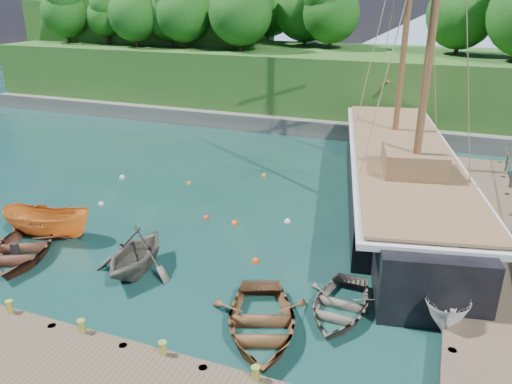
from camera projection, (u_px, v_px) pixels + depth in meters
ground at (186, 276)px, 20.43m from camera, size 160.00×160.00×0.00m
dock_east at (485, 239)px, 22.53m from camera, size 3.20×24.00×1.10m
bollard_0 at (14, 326)px, 17.33m from camera, size 0.26×0.26×0.45m
bollard_1 at (85, 347)px, 16.34m from camera, size 0.26×0.26×0.45m
bollard_2 at (165, 370)px, 15.34m from camera, size 0.26×0.26×0.45m
rowboat_0 at (23, 256)px, 21.94m from camera, size 5.40×6.03×1.03m
rowboat_1 at (137, 271)px, 20.77m from camera, size 3.65×4.15×2.07m
rowboat_2 at (260, 332)px, 17.05m from camera, size 5.07×5.87×1.02m
rowboat_3 at (339, 313)px, 18.08m from camera, size 3.07×4.20×0.85m
motorboat_orange at (50, 237)px, 23.69m from camera, size 4.66×2.34×1.72m
cabin_boat_white at (445, 313)px, 18.03m from camera, size 1.72×4.41×1.69m
schooner at (400, 179)px, 27.46m from camera, size 9.95×29.58×22.29m
mooring_buoy_0 at (101, 205)px, 27.28m from camera, size 0.32×0.32×0.32m
mooring_buoy_1 at (206, 218)px, 25.61m from camera, size 0.31×0.31×0.31m
mooring_buoy_2 at (235, 224)px, 25.01m from camera, size 0.36×0.36×0.36m
mooring_buoy_3 at (288, 222)px, 25.20m from camera, size 0.34×0.34×0.34m
mooring_buoy_4 at (189, 184)px, 30.23m from camera, size 0.29×0.29×0.29m
mooring_buoy_5 at (264, 176)px, 31.47m from camera, size 0.33×0.33×0.33m
mooring_buoy_6 at (122, 178)px, 31.18m from camera, size 0.36×0.36×0.36m
mooring_buoy_7 at (256, 262)px, 21.48m from camera, size 0.34×0.34×0.34m
headland at (219, 49)px, 49.82m from camera, size 51.00×19.31×12.90m
distant_ridge at (422, 37)px, 78.08m from camera, size 117.00×40.00×10.00m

